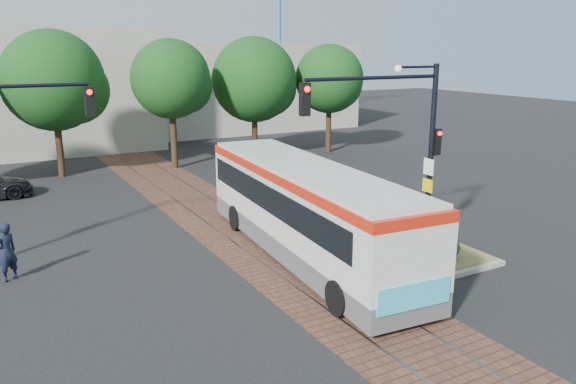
% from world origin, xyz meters
% --- Properties ---
extents(ground, '(120.00, 120.00, 0.00)m').
position_xyz_m(ground, '(0.00, 0.00, 0.00)').
color(ground, black).
rests_on(ground, ground).
extents(trackbed, '(3.60, 40.00, 0.02)m').
position_xyz_m(trackbed, '(0.00, 4.00, 0.01)').
color(trackbed, brown).
rests_on(trackbed, ground).
extents(tree_row, '(26.40, 5.60, 7.67)m').
position_xyz_m(tree_row, '(1.21, 16.42, 4.85)').
color(tree_row, '#382314').
rests_on(tree_row, ground).
extents(warehouses, '(40.00, 13.00, 8.00)m').
position_xyz_m(warehouses, '(-0.53, 28.75, 3.81)').
color(warehouses, '#ADA899').
rests_on(warehouses, ground).
extents(crane, '(8.00, 0.50, 18.00)m').
position_xyz_m(crane, '(18.00, 34.00, 10.88)').
color(crane, '#3F72B2').
rests_on(crane, ground).
extents(city_bus, '(3.30, 11.62, 3.07)m').
position_xyz_m(city_bus, '(0.77, 0.22, 1.71)').
color(city_bus, '#4C4C4F').
rests_on(city_bus, ground).
extents(traffic_island, '(2.20, 5.20, 1.13)m').
position_xyz_m(traffic_island, '(4.82, -0.90, 0.33)').
color(traffic_island, gray).
rests_on(traffic_island, ground).
extents(signal_pole_main, '(5.49, 0.46, 6.00)m').
position_xyz_m(signal_pole_main, '(3.86, -0.81, 4.16)').
color(signal_pole_main, black).
rests_on(signal_pole_main, ground).
extents(officer, '(0.77, 0.70, 1.77)m').
position_xyz_m(officer, '(-7.92, 2.82, 0.89)').
color(officer, black).
rests_on(officer, ground).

